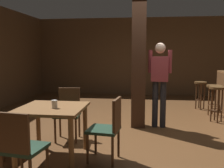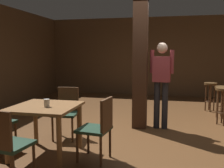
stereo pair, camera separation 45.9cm
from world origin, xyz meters
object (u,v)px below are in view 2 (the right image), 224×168
chair_south (6,142)px  bar_stool_near (224,97)px  dining_table (45,114)px  chair_north (67,110)px  bar_stool_mid (223,94)px  standing_person (161,79)px  bar_stool_far (210,90)px  napkin_cup (47,103)px  chair_east (99,126)px

chair_south → bar_stool_near: size_ratio=1.13×
dining_table → chair_north: bearing=91.3°
chair_south → bar_stool_mid: bearing=51.2°
bar_stool_near → standing_person: bearing=-156.5°
standing_person → bar_stool_far: 2.27m
dining_table → napkin_cup: 0.21m
bar_stool_near → bar_stool_mid: size_ratio=1.05×
chair_east → napkin_cup: bearing=-175.7°
dining_table → chair_south: bearing=-92.1°
chair_south → bar_stool_far: (2.87, 4.49, 0.05)m
napkin_cup → bar_stool_near: bearing=40.1°
chair_south → napkin_cup: 0.86m
chair_north → napkin_cup: bearing=-84.5°
napkin_cup → chair_north: bearing=95.5°
dining_table → bar_stool_far: bearing=51.8°
chair_north → bar_stool_far: size_ratio=1.19×
bar_stool_near → napkin_cup: bearing=-139.9°
bar_stool_mid → napkin_cup: bearing=-134.5°
bar_stool_near → bar_stool_mid: 0.61m
bar_stool_far → dining_table: bearing=-128.2°
chair_south → standing_person: (1.65, 2.63, 0.50)m
bar_stool_far → napkin_cup: bearing=-126.9°
dining_table → napkin_cup: size_ratio=8.08×
dining_table → bar_stool_mid: bearing=44.0°
dining_table → chair_south: 0.89m
bar_stool_near → bar_stool_far: (-0.07, 1.29, -0.03)m
chair_north → standing_person: size_ratio=0.52×
chair_south → bar_stool_near: 4.34m
napkin_cup → bar_stool_far: bearing=53.1°
chair_south → bar_stool_mid: size_ratio=1.19×
chair_north → bar_stool_near: (2.92, 1.49, 0.08)m
chair_north → bar_stool_near: 3.28m
chair_east → bar_stool_far: size_ratio=1.19×
chair_east → bar_stool_mid: 3.66m
chair_north → standing_person: (1.63, 0.93, 0.50)m
bar_stool_near → bar_stool_far: size_ratio=1.05×
bar_stool_far → bar_stool_near: bearing=-86.9°
chair_east → standing_person: size_ratio=0.52×
bar_stool_near → bar_stool_mid: bearing=80.2°
dining_table → bar_stool_mid: (3.01, 2.91, -0.05)m
bar_stool_far → bar_stool_mid: bearing=-76.0°
chair_south → standing_person: standing_person is taller
chair_east → bar_stool_near: (2.09, 2.33, 0.08)m
chair_north → standing_person: standing_person is taller
chair_north → chair_east: (0.84, -0.85, 0.00)m
dining_table → chair_north: size_ratio=1.03×
chair_north → bar_stool_near: size_ratio=1.13×
napkin_cup → bar_stool_mid: size_ratio=0.15×
napkin_cup → dining_table: bearing=130.3°
dining_table → bar_stool_near: (2.91, 2.31, -0.03)m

